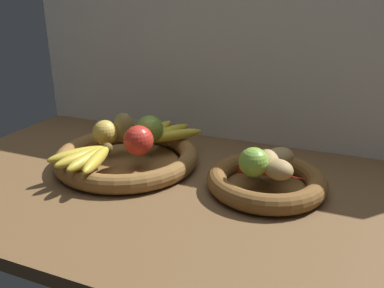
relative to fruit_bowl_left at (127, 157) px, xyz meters
The scene contains 16 objects.
ground_plane 21.80cm from the fruit_bowl_left, ahead, with size 140.00×90.00×3.00cm, color brown.
back_wall 45.60cm from the fruit_bowl_left, 55.57° to the left, with size 140.00×3.00×55.00cm.
fruit_bowl_left is the anchor object (origin of this frame).
fruit_bowl_right 37.78cm from the fruit_bowl_left, ahead, with size 28.02×28.02×4.76cm.
apple_green_back 9.72cm from the fruit_bowl_left, 59.22° to the left, with size 7.69×7.69×7.69cm, color #7AA338.
apple_golden_left 8.98cm from the fruit_bowl_left, behind, with size 6.79×6.79×6.79cm, color gold.
apple_red_right 8.65cm from the fruit_bowl_left, 25.24° to the right, with size 7.68×7.68×7.68cm, color red.
pear_brown 8.59cm from the fruit_bowl_left, 126.70° to the left, with size 6.20×5.94×8.26cm, color olive.
banana_bunch_front 13.15cm from the fruit_bowl_left, 107.35° to the right, with size 14.94×16.68×3.06cm.
banana_bunch_back 13.58cm from the fruit_bowl_left, 62.19° to the left, with size 14.51×18.37×2.92cm.
potato_back 40.18cm from the fruit_bowl_left, ahead, with size 7.29×5.53×4.58cm, color #A38451.
potato_large 38.13cm from the fruit_bowl_left, ahead, with size 8.29×5.08×5.19cm, color tan.
potato_oblong 34.78cm from the fruit_bowl_left, ahead, with size 7.60×5.29×4.08cm, color tan.
potato_small 41.20cm from the fruit_bowl_left, ahead, with size 6.94×5.74×4.54cm, color #A38451.
lime_near 36.02cm from the fruit_bowl_left, ahead, with size 6.73×6.73×6.73cm, color #7AAD3D.
chili_pepper 39.76cm from the fruit_bowl_left, ahead, with size 1.80×1.80×14.97cm, color red.
Camera 1 is at (32.76, -86.39, 44.03)cm, focal length 37.62 mm.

